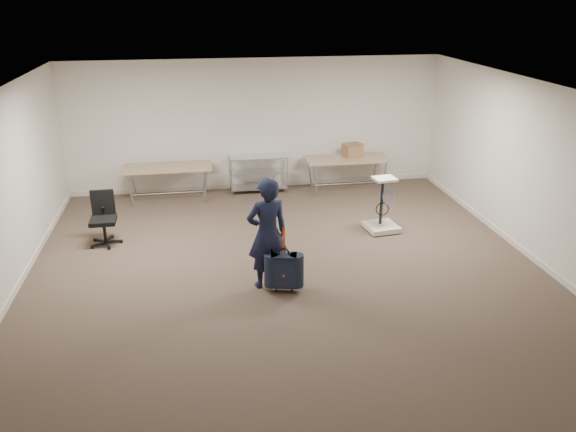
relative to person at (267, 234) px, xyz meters
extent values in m
plane|color=#45352A|center=(0.35, 0.02, -0.84)|extent=(9.00, 9.00, 0.00)
plane|color=silver|center=(0.35, 4.52, 0.56)|extent=(8.00, 0.00, 8.00)
plane|color=silver|center=(0.35, -4.48, 0.56)|extent=(8.00, 0.00, 8.00)
plane|color=silver|center=(4.35, 0.02, 0.56)|extent=(0.00, 9.00, 9.00)
plane|color=white|center=(0.35, 0.02, 1.96)|extent=(8.00, 8.00, 0.00)
cube|color=silver|center=(0.35, 4.51, -0.79)|extent=(8.00, 0.02, 0.10)
cube|color=silver|center=(-3.64, 0.02, -0.79)|extent=(0.02, 9.00, 0.10)
cube|color=silver|center=(4.34, 0.02, -0.79)|extent=(0.02, 9.00, 0.10)
cube|color=tan|center=(-1.55, 3.97, -0.13)|extent=(1.80, 0.75, 0.03)
cylinder|color=#919399|center=(-1.55, 3.97, -0.69)|extent=(1.50, 0.02, 0.02)
cylinder|color=#919399|center=(-2.30, 3.67, -0.49)|extent=(0.13, 0.04, 0.69)
cylinder|color=#919399|center=(-0.80, 3.67, -0.49)|extent=(0.13, 0.04, 0.69)
cylinder|color=#919399|center=(-2.30, 4.27, -0.49)|extent=(0.13, 0.04, 0.69)
cylinder|color=#919399|center=(-0.80, 4.27, -0.49)|extent=(0.13, 0.04, 0.69)
cube|color=tan|center=(2.25, 3.97, -0.13)|extent=(1.80, 0.75, 0.03)
cylinder|color=#919399|center=(2.25, 3.97, -0.69)|extent=(1.50, 0.02, 0.02)
cylinder|color=#919399|center=(1.50, 3.67, -0.49)|extent=(0.13, 0.04, 0.69)
cylinder|color=#919399|center=(3.00, 3.67, -0.49)|extent=(0.13, 0.04, 0.69)
cylinder|color=#919399|center=(1.50, 4.27, -0.49)|extent=(0.13, 0.04, 0.69)
cylinder|color=#919399|center=(3.00, 4.27, -0.49)|extent=(0.13, 0.04, 0.69)
cylinder|color=silver|center=(-0.25, 4.00, -0.44)|extent=(0.02, 0.02, 0.80)
cylinder|color=silver|center=(0.95, 4.00, -0.44)|extent=(0.02, 0.02, 0.80)
cylinder|color=silver|center=(-0.25, 4.45, -0.44)|extent=(0.02, 0.02, 0.80)
cylinder|color=silver|center=(0.95, 4.45, -0.44)|extent=(0.02, 0.02, 0.80)
cube|color=silver|center=(0.35, 4.22, -0.74)|extent=(1.20, 0.45, 0.02)
cube|color=silver|center=(0.35, 4.22, -0.39)|extent=(1.20, 0.45, 0.02)
cube|color=silver|center=(0.35, 4.22, -0.06)|extent=(1.20, 0.45, 0.01)
imported|color=black|center=(0.00, 0.00, 0.00)|extent=(0.68, 0.52, 1.68)
cube|color=black|center=(0.20, -0.23, -0.49)|extent=(0.40, 0.28, 0.50)
cube|color=black|center=(0.21, -0.21, -0.76)|extent=(0.35, 0.21, 0.03)
cylinder|color=black|center=(0.09, -0.21, -0.80)|extent=(0.04, 0.07, 0.07)
cylinder|color=black|center=(0.32, -0.25, -0.80)|extent=(0.04, 0.07, 0.07)
torus|color=black|center=(0.20, -0.23, -0.21)|extent=(0.16, 0.05, 0.16)
cube|color=#FC420D|center=(0.21, -0.21, -0.03)|extent=(0.03, 0.01, 0.38)
cylinder|color=black|center=(-2.58, 1.91, -0.80)|extent=(0.56, 0.56, 0.08)
cylinder|color=black|center=(-2.58, 1.91, -0.61)|extent=(0.06, 0.06, 0.37)
cube|color=black|center=(-2.58, 1.91, -0.40)|extent=(0.43, 0.43, 0.07)
cube|color=black|center=(-2.58, 2.12, -0.14)|extent=(0.39, 0.06, 0.45)
cube|color=beige|center=(2.32, 1.70, -0.77)|extent=(0.62, 0.62, 0.09)
cylinder|color=black|center=(2.10, 1.48, -0.82)|extent=(0.07, 0.07, 0.04)
cylinder|color=black|center=(2.32, 1.76, -0.29)|extent=(0.05, 0.05, 0.88)
cube|color=beige|center=(2.32, 1.70, 0.15)|extent=(0.42, 0.38, 0.04)
torus|color=blue|center=(2.37, 1.62, -0.18)|extent=(0.29, 0.15, 0.27)
cube|color=#936244|center=(2.39, 4.07, 0.04)|extent=(0.46, 0.39, 0.29)
camera|label=1|loc=(-0.92, -7.32, 3.24)|focal=35.00mm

